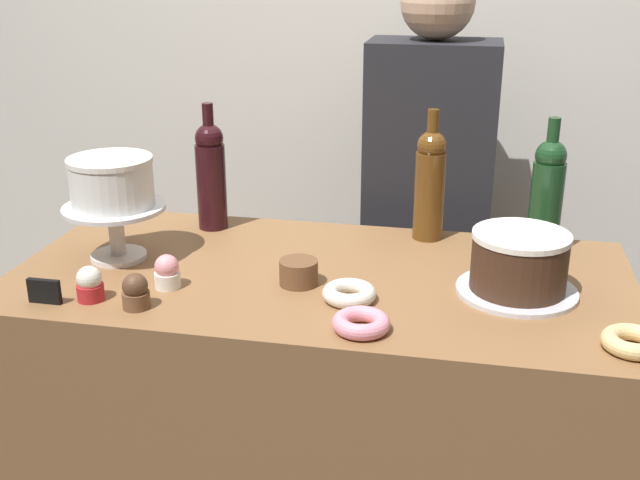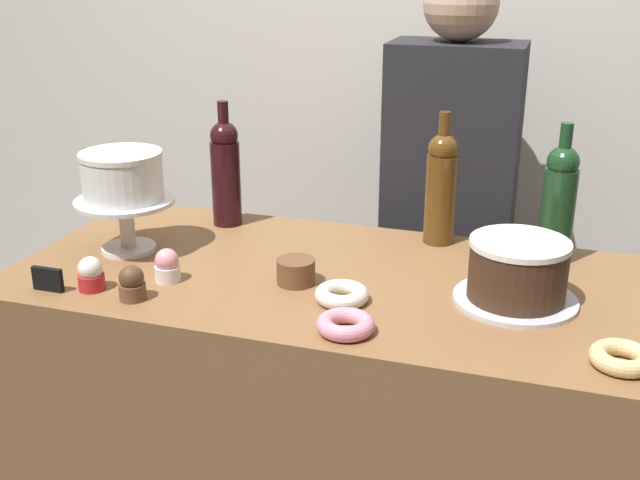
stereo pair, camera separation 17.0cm
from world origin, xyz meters
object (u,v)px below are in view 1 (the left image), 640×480
object	(u,v)px
donut_sugar	(349,293)
cookie_stack	(299,272)
cake_stand_pedestal	(116,222)
wine_bottle_green	(547,194)
white_layer_cake	(112,182)
wine_bottle_amber	(430,183)
cupcake_vanilla	(90,284)
donut_glazed	(632,342)
barista_figure	(426,235)
wine_bottle_dark_red	(211,174)
cupcake_strawberry	(167,272)
chocolate_round_cake	(519,261)
price_sign_chalkboard	(44,291)
donut_pink	(361,323)
cupcake_chocolate	(136,292)

from	to	relation	value
donut_sugar	cookie_stack	distance (m)	0.14
cake_stand_pedestal	wine_bottle_green	bearing A→B (deg)	14.18
white_layer_cake	donut_sugar	world-z (taller)	white_layer_cake
wine_bottle_amber	donut_sugar	distance (m)	0.45
cupcake_vanilla	donut_glazed	world-z (taller)	cupcake_vanilla
cupcake_vanilla	barista_figure	xyz separation A→B (m)	(0.63, 0.83, -0.15)
wine_bottle_dark_red	cupcake_strawberry	world-z (taller)	wine_bottle_dark_red
white_layer_cake	donut_sugar	bearing A→B (deg)	-11.84
wine_bottle_dark_red	cookie_stack	distance (m)	0.45
wine_bottle_dark_red	cookie_stack	size ratio (longest dim) A/B	3.87
donut_glazed	cupcake_strawberry	bearing A→B (deg)	174.48
cupcake_vanilla	donut_glazed	bearing A→B (deg)	0.08
cupcake_vanilla	white_layer_cake	bearing A→B (deg)	101.23
chocolate_round_cake	wine_bottle_amber	bearing A→B (deg)	125.16
wine_bottle_dark_red	price_sign_chalkboard	size ratio (longest dim) A/B	4.65
cake_stand_pedestal	cupcake_strawberry	xyz separation A→B (m)	(0.18, -0.13, -0.05)
price_sign_chalkboard	white_layer_cake	bearing A→B (deg)	81.10
wine_bottle_green	donut_sugar	xyz separation A→B (m)	(-0.41, -0.37, -0.13)
white_layer_cake	barista_figure	distance (m)	0.96
cookie_stack	barista_figure	world-z (taller)	barista_figure
price_sign_chalkboard	donut_sugar	bearing A→B (deg)	12.74
chocolate_round_cake	barista_figure	bearing A→B (deg)	110.69
cupcake_vanilla	cookie_stack	world-z (taller)	cupcake_vanilla
wine_bottle_dark_red	donut_pink	xyz separation A→B (m)	(0.47, -0.50, -0.13)
cupcake_chocolate	cookie_stack	size ratio (longest dim) A/B	0.88
barista_figure	price_sign_chalkboard	bearing A→B (deg)	-129.79
donut_pink	cookie_stack	world-z (taller)	cookie_stack
white_layer_cake	wine_bottle_dark_red	distance (m)	0.30
cupcake_chocolate	barista_figure	world-z (taller)	barista_figure
cupcake_vanilla	donut_sugar	xyz separation A→B (m)	(0.53, 0.10, -0.02)
donut_sugar	wine_bottle_dark_red	bearing A→B (deg)	138.67
white_layer_cake	cookie_stack	size ratio (longest dim) A/B	2.28
wine_bottle_dark_red	wine_bottle_amber	size ratio (longest dim) A/B	1.00
cake_stand_pedestal	donut_glazed	distance (m)	1.13
white_layer_cake	price_sign_chalkboard	world-z (taller)	white_layer_cake
cookie_stack	price_sign_chalkboard	size ratio (longest dim) A/B	1.20
white_layer_cake	donut_pink	size ratio (longest dim) A/B	1.71
wine_bottle_green	cake_stand_pedestal	bearing A→B (deg)	-165.82
donut_pink	price_sign_chalkboard	xyz separation A→B (m)	(-0.65, -0.01, 0.01)
wine_bottle_green	cupcake_vanilla	world-z (taller)	wine_bottle_green
chocolate_round_cake	cupcake_strawberry	distance (m)	0.74
donut_pink	barista_figure	world-z (taller)	barista_figure
cake_stand_pedestal	wine_bottle_amber	world-z (taller)	wine_bottle_amber
wine_bottle_green	barista_figure	world-z (taller)	barista_figure
donut_glazed	price_sign_chalkboard	world-z (taller)	price_sign_chalkboard
cupcake_strawberry	cupcake_vanilla	xyz separation A→B (m)	(-0.13, -0.09, 0.00)
cupcake_vanilla	donut_pink	world-z (taller)	cupcake_vanilla
cake_stand_pedestal	donut_sugar	size ratio (longest dim) A/B	2.10
cupcake_strawberry	cookie_stack	distance (m)	0.28
chocolate_round_cake	barista_figure	distance (m)	0.68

